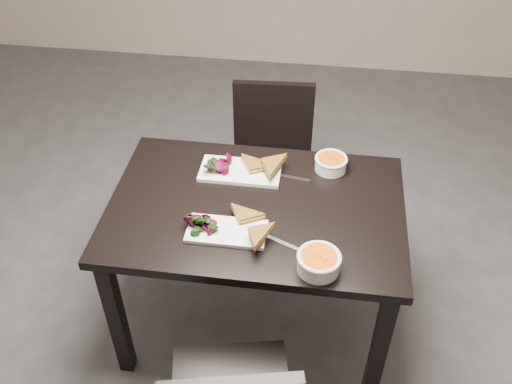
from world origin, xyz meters
The scene contains 13 objects.
ground centered at (0.00, 0.00, 0.00)m, with size 5.00×5.00×0.00m, color #47474C.
table centered at (0.28, -0.14, 0.65)m, with size 1.20×0.80×0.75m.
chair_far centered at (0.27, 0.56, 0.48)m, with size 0.45×0.45×0.85m.
plate_near centered at (0.19, -0.32, 0.76)m, with size 0.31×0.15×0.02m, color white.
sandwich_near centered at (0.26, -0.30, 0.79)m, with size 0.15×0.11×0.05m, color olive, non-canonical shape.
salad_near centered at (0.09, -0.32, 0.79)m, with size 0.10×0.09×0.04m, color black, non-canonical shape.
soup_bowl_near centered at (0.55, -0.45, 0.79)m, with size 0.16×0.16×0.07m.
cutlery_near centered at (0.41, -0.34, 0.75)m, with size 0.18×0.02×0.00m, color silver.
plate_far centered at (0.18, 0.05, 0.76)m, with size 0.35×0.17×0.02m, color white.
sandwich_far centered at (0.25, 0.04, 0.80)m, with size 0.17×0.13×0.06m, color olive, non-canonical shape.
salad_far centered at (0.08, 0.05, 0.79)m, with size 0.11×0.10×0.05m, color black, non-canonical shape.
soup_bowl_far centered at (0.57, 0.13, 0.79)m, with size 0.14×0.14×0.06m.
cutlery_far centered at (0.40, 0.05, 0.75)m, with size 0.18×0.02×0.00m, color silver.
Camera 1 is at (0.51, -1.83, 2.28)m, focal length 39.54 mm.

